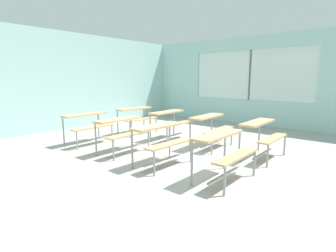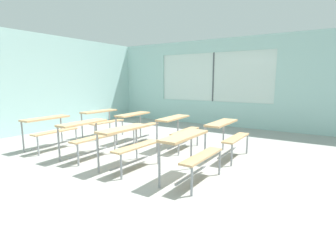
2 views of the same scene
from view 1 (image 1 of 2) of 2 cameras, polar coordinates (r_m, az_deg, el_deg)
ground at (r=5.29m, az=-0.48°, el=-7.50°), size 10.00×9.00×0.05m
wall_back at (r=8.68m, az=-23.86°, el=8.86°), size 10.00×0.12×3.00m
wall_right at (r=9.35m, az=20.93°, el=8.78°), size 0.12×9.00×3.00m
desk_bench_r0c0 at (r=4.17m, az=12.07°, el=-4.22°), size 1.10×0.59×0.74m
desk_bench_r0c1 at (r=5.56m, az=19.89°, el=-0.98°), size 1.10×0.60×0.74m
desk_bench_r1c0 at (r=4.81m, az=-1.39°, el=-2.04°), size 1.12×0.62×0.74m
desk_bench_r1c1 at (r=6.12m, az=9.34°, el=0.51°), size 1.13×0.65×0.74m
desk_bench_r2c0 at (r=5.68m, az=-9.98°, el=-0.28°), size 1.12×0.62×0.74m
desk_bench_r2c1 at (r=6.84m, az=0.44°, el=1.68°), size 1.12×0.63×0.74m
desk_bench_r3c0 at (r=6.68m, az=-17.14°, el=1.00°), size 1.12×0.62×0.74m
desk_bench_r3c1 at (r=7.68m, az=-6.85°, el=2.56°), size 1.13×0.64×0.74m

